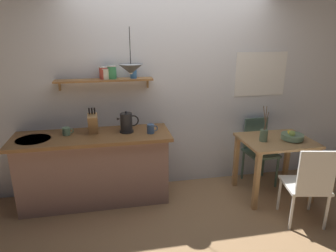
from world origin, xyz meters
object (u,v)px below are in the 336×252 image
at_px(dining_chair_near, 309,183).
at_px(twig_vase, 264,135).
at_px(fruit_bowl, 292,136).
at_px(pendant_lamp, 131,69).
at_px(knife_block, 93,123).
at_px(dining_chair_far, 258,147).
at_px(dining_table, 275,150).
at_px(electric_kettle, 127,123).
at_px(coffee_mug_spare, 151,129).
at_px(coffee_mug_by_sink, 66,131).

height_order(dining_chair_near, twig_vase, twig_vase).
xyz_separation_m(fruit_bowl, pendant_lamp, (-1.93, 0.18, 0.84)).
bearing_deg(knife_block, pendant_lamp, -22.21).
bearing_deg(dining_chair_far, pendant_lamp, -171.55).
bearing_deg(dining_table, twig_vase, -173.60).
bearing_deg(dining_chair_near, dining_table, 91.73).
bearing_deg(knife_block, fruit_bowl, -8.67).
distance_m(dining_chair_near, electric_kettle, 2.14).
distance_m(dining_chair_near, dining_chair_far, 1.04).
xyz_separation_m(knife_block, coffee_mug_spare, (0.67, -0.11, -0.07)).
height_order(dining_chair_near, fruit_bowl, dining_chair_near).
height_order(dining_table, fruit_bowl, fruit_bowl).
distance_m(dining_chair_near, twig_vase, 0.76).
xyz_separation_m(dining_table, electric_kettle, (-1.83, 0.29, 0.38)).
bearing_deg(dining_table, coffee_mug_spare, 173.12).
distance_m(fruit_bowl, coffee_mug_by_sink, 2.72).
bearing_deg(dining_table, dining_chair_near, -88.27).
bearing_deg(dining_table, coffee_mug_by_sink, 172.80).
height_order(twig_vase, coffee_mug_by_sink, twig_vase).
bearing_deg(pendant_lamp, coffee_mug_by_sink, 165.08).
xyz_separation_m(dining_chair_far, electric_kettle, (-1.80, -0.09, 0.49)).
bearing_deg(dining_chair_near, coffee_mug_by_sink, 158.91).
xyz_separation_m(fruit_bowl, coffee_mug_spare, (-1.72, 0.25, 0.13)).
distance_m(twig_vase, knife_block, 2.06).
relative_size(dining_chair_far, coffee_mug_by_sink, 6.99).
distance_m(dining_chair_far, knife_block, 2.25).
height_order(dining_chair_near, pendant_lamp, pendant_lamp).
bearing_deg(pendant_lamp, electric_kettle, 109.78).
height_order(dining_table, electric_kettle, electric_kettle).
bearing_deg(electric_kettle, knife_block, 178.02).
relative_size(dining_table, fruit_bowl, 3.24).
bearing_deg(knife_block, twig_vase, -9.08).
relative_size(dining_chair_near, coffee_mug_spare, 7.04).
distance_m(electric_kettle, pendant_lamp, 0.68).
relative_size(dining_chair_far, knife_block, 2.77).
distance_m(dining_chair_far, coffee_mug_spare, 1.60).
xyz_separation_m(dining_chair_near, dining_chair_far, (-0.04, 1.04, -0.00)).
xyz_separation_m(coffee_mug_by_sink, pendant_lamp, (0.76, -0.20, 0.73)).
height_order(dining_chair_far, fruit_bowl, fruit_bowl).
relative_size(dining_table, dining_chair_near, 0.94).
relative_size(electric_kettle, pendant_lamp, 0.53).
relative_size(dining_chair_far, twig_vase, 2.03).
bearing_deg(electric_kettle, fruit_bowl, -9.96).
height_order(twig_vase, pendant_lamp, pendant_lamp).
relative_size(twig_vase, coffee_mug_by_sink, 3.45).
distance_m(twig_vase, electric_kettle, 1.67).
distance_m(dining_chair_far, electric_kettle, 1.87).
xyz_separation_m(fruit_bowl, twig_vase, (-0.36, 0.04, 0.03)).
xyz_separation_m(dining_chair_far, knife_block, (-2.19, -0.07, 0.51)).
distance_m(fruit_bowl, electric_kettle, 2.03).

